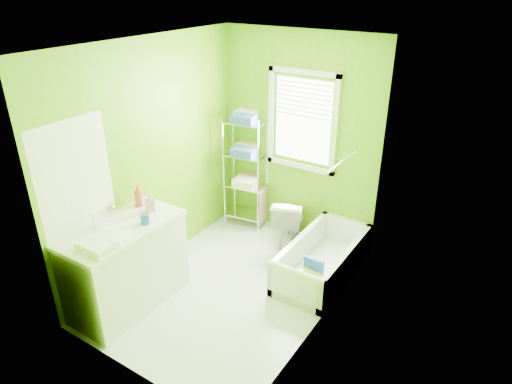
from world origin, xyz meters
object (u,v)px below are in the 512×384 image
Objects in this scene: toilet at (289,220)px; vanity at (125,264)px; wire_shelf_unit at (247,159)px; bathtub at (321,264)px.

toilet is 2.11m from vanity.
vanity is at bearing -92.47° from wire_shelf_unit.
toilet is 0.98m from wire_shelf_unit.
toilet is 0.54× the size of vanity.
vanity is at bearing -133.87° from bathtub.
vanity reaches higher than toilet.
bathtub is at bearing 46.13° from vanity.
toilet is at bearing -11.70° from wire_shelf_unit.
toilet is (-0.65, 0.40, 0.19)m from bathtub.
toilet is at bearing 66.98° from vanity.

